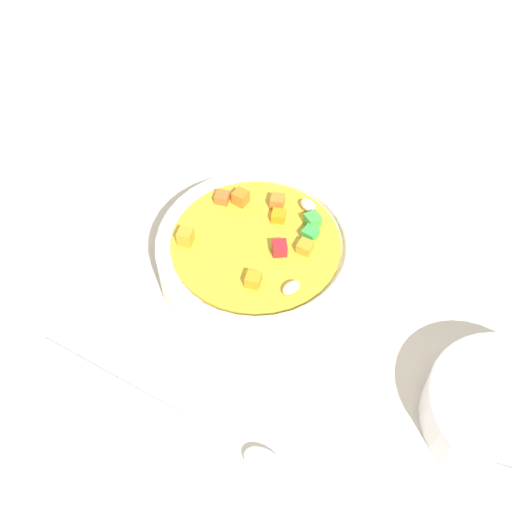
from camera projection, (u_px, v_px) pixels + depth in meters
The scene contains 4 objects.
ground_plane at pixel (256, 278), 60.43cm from camera, with size 140.00×140.00×2.00cm, color #BAB2A0.
soup_bowl_main at pixel (256, 254), 57.49cm from camera, with size 18.57×18.57×6.17cm.
spoon at pixel (177, 414), 50.05cm from camera, with size 16.18×19.78×1.08cm.
side_bowl_small at pixel (504, 411), 48.31cm from camera, with size 12.55×12.55×4.27cm.
Camera 1 is at (13.41, 33.28, 47.68)cm, focal length 42.86 mm.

